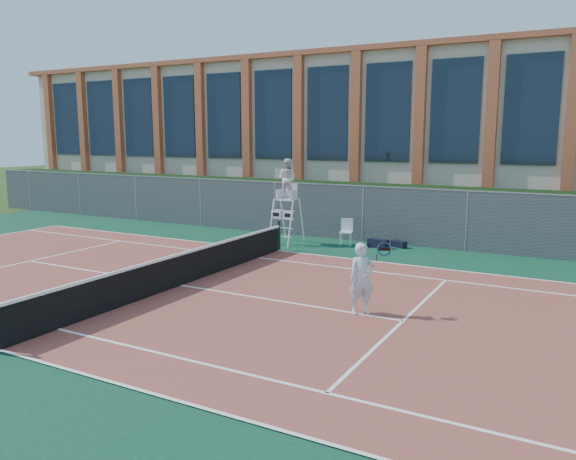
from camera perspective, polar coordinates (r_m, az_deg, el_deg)
The scene contains 12 objects.
ground at distance 16.07m, azimuth -10.85°, elevation -5.64°, with size 120.00×120.00×0.00m, color #233814.
apron at distance 16.82m, azimuth -8.69°, elevation -4.87°, with size 36.00×20.00×0.01m, color #0C3826.
tennis_court at distance 16.07m, azimuth -10.86°, elevation -5.57°, with size 23.77×10.97×0.02m, color brown.
tennis_net at distance 15.94m, azimuth -10.91°, elevation -3.78°, with size 0.10×11.30×1.10m.
fence at distance 23.18m, azimuth 2.99°, elevation 1.94°, with size 40.00×0.06×2.20m, color #595E60, non-canonical shape.
hedge at distance 24.26m, azimuth 4.22°, elevation 2.27°, with size 40.00×1.40×2.20m, color black.
building at distance 31.48m, azimuth 10.38°, elevation 9.36°, with size 45.00×10.60×8.22m.
umpire_chair at distance 21.69m, azimuth -0.08°, elevation 5.00°, with size 0.93×1.44×3.35m.
plastic_chair at distance 21.75m, azimuth 5.96°, elevation 0.08°, with size 0.56×0.56×1.01m.
sports_bag_near at distance 21.34m, azimuth 9.13°, elevation -1.35°, with size 0.78×0.31×0.33m, color black.
sports_bag_far at distance 21.56m, azimuth 11.19°, elevation -1.42°, with size 0.60×0.26×0.24m, color black.
tennis_player at distance 13.25m, azimuth 7.53°, elevation -4.89°, with size 1.00×0.79×1.70m.
Camera 1 is at (9.94, -11.92, 4.16)m, focal length 35.00 mm.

